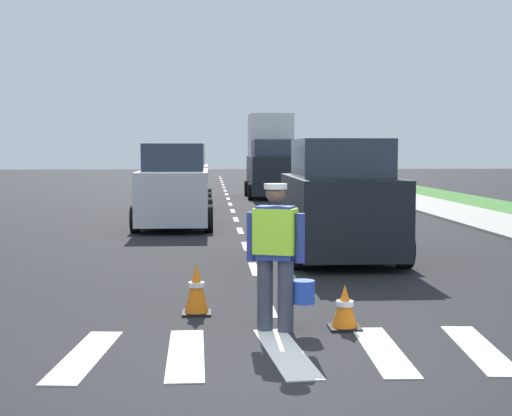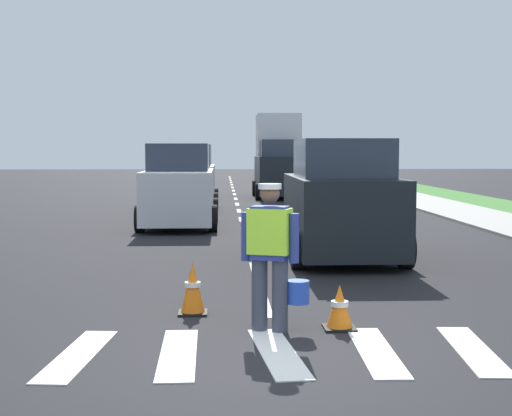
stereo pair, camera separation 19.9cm
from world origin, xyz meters
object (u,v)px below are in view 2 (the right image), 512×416
Objects in this scene: car_oncoming_lead at (179,188)px; traffic_cone_near at (340,307)px; road_worker at (272,250)px; traffic_cone_far at (193,288)px; car_outgoing_ahead at (341,203)px; car_oncoming_second at (188,180)px; delivery_truck at (279,159)px.

traffic_cone_near is at bearing -77.79° from car_oncoming_lead.
road_worker is 2.55× the size of traffic_cone_far.
car_outgoing_ahead reaches higher than traffic_cone_near.
car_oncoming_lead is (-1.69, 11.46, 0.09)m from road_worker.
road_worker is 0.40× the size of car_oncoming_second.
car_outgoing_ahead is (0.89, 5.45, 0.79)m from traffic_cone_near.
car_oncoming_lead is at bearing -89.94° from car_oncoming_second.
road_worker is 23.39m from delivery_truck.
delivery_truck is (1.08, 23.24, 1.36)m from traffic_cone_near.
delivery_truck is at bearing 87.33° from traffic_cone_near.
road_worker is 1.03m from traffic_cone_near.
traffic_cone_near is 0.79× the size of traffic_cone_far.
traffic_cone_near is at bearing -99.27° from car_outgoing_ahead.
delivery_truck is at bearing 73.32° from car_oncoming_lead.
delivery_truck reaches higher than car_oncoming_second.
delivery_truck reaches higher than car_oncoming_lead.
road_worker is at bearing -81.61° from car_oncoming_lead.
traffic_cone_near is 5.58m from car_outgoing_ahead.
road_worker reaches higher than traffic_cone_near.
car_outgoing_ahead is 0.91× the size of car_oncoming_lead.
car_oncoming_lead is at bearing 119.45° from car_outgoing_ahead.
car_oncoming_second is at bearing 95.78° from road_worker.
traffic_cone_near is 1.91m from traffic_cone_far.
car_oncoming_lead is (-3.36, 5.94, -0.02)m from car_outgoing_ahead.
car_oncoming_lead is 5.28m from car_oncoming_second.
car_outgoing_ahead is at bearing 73.19° from road_worker.
traffic_cone_far is 0.16× the size of car_oncoming_second.
delivery_truck reaches higher than traffic_cone_far.
road_worker is at bearing -45.26° from traffic_cone_far.
car_oncoming_lead is (-0.76, 10.53, 0.70)m from traffic_cone_far.
traffic_cone_far is at bearing -97.10° from delivery_truck.
road_worker is 11.58m from car_oncoming_lead.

